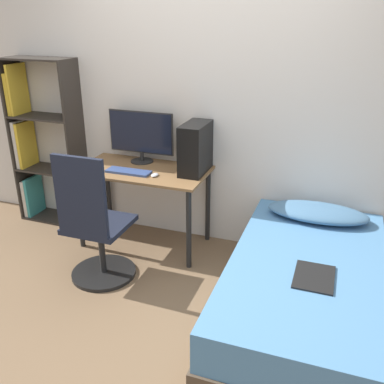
% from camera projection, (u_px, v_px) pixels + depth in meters
% --- Properties ---
extents(ground_plane, '(14.00, 14.00, 0.00)m').
position_uv_depth(ground_plane, '(144.00, 328.00, 2.90)').
color(ground_plane, brown).
extents(wall_back, '(8.00, 0.05, 2.50)m').
position_uv_depth(wall_back, '(210.00, 106.00, 3.64)').
color(wall_back, silver).
rests_on(wall_back, ground_plane).
extents(desk, '(1.14, 0.61, 0.73)m').
position_uv_depth(desk, '(143.00, 181.00, 3.76)').
color(desk, brown).
rests_on(desk, ground_plane).
extents(bookshelf, '(0.68, 0.30, 1.61)m').
position_uv_depth(bookshelf, '(38.00, 144.00, 4.20)').
color(bookshelf, '#2D2823').
rests_on(bookshelf, ground_plane).
extents(office_chair, '(0.52, 0.52, 1.07)m').
position_uv_depth(office_chair, '(95.00, 233.00, 3.29)').
color(office_chair, black).
rests_on(office_chair, ground_plane).
extents(bed, '(1.02, 1.86, 0.47)m').
position_uv_depth(bed, '(305.00, 292.00, 2.90)').
color(bed, '#4C3D2D').
rests_on(bed, ground_plane).
extents(pillow, '(0.78, 0.36, 0.11)m').
position_uv_depth(pillow, '(318.00, 212.00, 3.37)').
color(pillow, teal).
rests_on(pillow, bed).
extents(magazine, '(0.24, 0.32, 0.01)m').
position_uv_depth(magazine, '(314.00, 277.00, 2.63)').
color(magazine, black).
rests_on(magazine, bed).
extents(monitor, '(0.62, 0.21, 0.46)m').
position_uv_depth(monitor, '(141.00, 135.00, 3.81)').
color(monitor, black).
rests_on(monitor, desk).
extents(keyboard, '(0.39, 0.13, 0.02)m').
position_uv_depth(keyboard, '(128.00, 172.00, 3.63)').
color(keyboard, '#33477A').
rests_on(keyboard, desk).
extents(pc_tower, '(0.19, 0.39, 0.42)m').
position_uv_depth(pc_tower, '(196.00, 148.00, 3.57)').
color(pc_tower, black).
rests_on(pc_tower, desk).
extents(mouse, '(0.06, 0.09, 0.02)m').
position_uv_depth(mouse, '(155.00, 175.00, 3.55)').
color(mouse, silver).
rests_on(mouse, desk).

